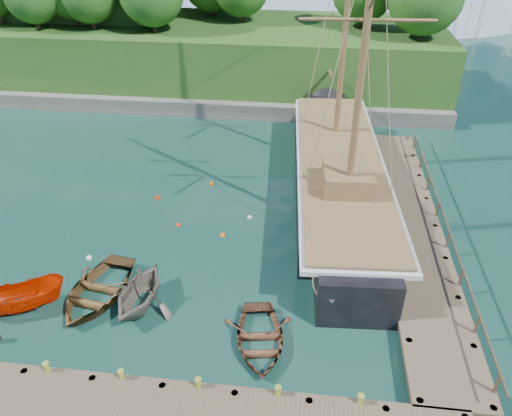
# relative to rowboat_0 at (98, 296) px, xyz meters

# --- Properties ---
(ground) EXTENTS (160.00, 160.00, 0.00)m
(ground) POSITION_rel_rowboat_0_xyz_m (4.02, 0.20, 0.00)
(ground) COLOR #143830
(ground) RESTS_ON ground
(dock_east) EXTENTS (3.20, 24.00, 1.10)m
(dock_east) POSITION_rel_rowboat_0_xyz_m (15.52, 7.20, 0.43)
(dock_east) COLOR brown
(dock_east) RESTS_ON ground
(bollard_0) EXTENTS (0.26, 0.26, 0.45)m
(bollard_0) POSITION_rel_rowboat_0_xyz_m (0.02, -4.90, 0.00)
(bollard_0) COLOR olive
(bollard_0) RESTS_ON ground
(bollard_1) EXTENTS (0.26, 0.26, 0.45)m
(bollard_1) POSITION_rel_rowboat_0_xyz_m (3.02, -4.90, 0.00)
(bollard_1) COLOR olive
(bollard_1) RESTS_ON ground
(bollard_2) EXTENTS (0.26, 0.26, 0.45)m
(bollard_2) POSITION_rel_rowboat_0_xyz_m (6.02, -4.90, 0.00)
(bollard_2) COLOR olive
(bollard_2) RESTS_ON ground
(bollard_3) EXTENTS (0.26, 0.26, 0.45)m
(bollard_3) POSITION_rel_rowboat_0_xyz_m (9.02, -4.90, 0.00)
(bollard_3) COLOR olive
(bollard_3) RESTS_ON ground
(bollard_4) EXTENTS (0.26, 0.26, 0.45)m
(bollard_4) POSITION_rel_rowboat_0_xyz_m (12.02, -4.90, 0.00)
(bollard_4) COLOR olive
(bollard_4) RESTS_ON ground
(rowboat_0) EXTENTS (4.37, 5.56, 1.04)m
(rowboat_0) POSITION_rel_rowboat_0_xyz_m (0.00, 0.00, 0.00)
(rowboat_0) COLOR brown
(rowboat_0) RESTS_ON ground
(rowboat_1) EXTENTS (3.88, 4.34, 2.06)m
(rowboat_1) POSITION_rel_rowboat_0_xyz_m (2.23, -0.32, 0.00)
(rowboat_1) COLOR #6A6256
(rowboat_1) RESTS_ON ground
(rowboat_2) EXTENTS (3.72, 4.72, 0.89)m
(rowboat_2) POSITION_rel_rowboat_0_xyz_m (7.99, -2.03, 0.00)
(rowboat_2) COLOR brown
(rowboat_2) RESTS_ON ground
(motorboat_orange) EXTENTS (4.29, 3.16, 1.56)m
(motorboat_orange) POSITION_rel_rowboat_0_xyz_m (-3.09, -1.24, 0.00)
(motorboat_orange) COLOR #C22300
(motorboat_orange) RESTS_ON ground
(cabin_boat_white) EXTENTS (1.95, 4.96, 1.90)m
(cabin_boat_white) POSITION_rel_rowboat_0_xyz_m (11.02, 1.68, 0.00)
(cabin_boat_white) COLOR white
(cabin_boat_white) RESTS_ON ground
(schooner) EXTENTS (6.53, 28.60, 21.13)m
(schooner) POSITION_rel_rowboat_0_xyz_m (11.48, 10.49, 1.17)
(schooner) COLOR black
(schooner) RESTS_ON ground
(mooring_buoy_0) EXTENTS (0.32, 0.32, 0.32)m
(mooring_buoy_0) POSITION_rel_rowboat_0_xyz_m (-1.61, 2.75, 0.00)
(mooring_buoy_0) COLOR white
(mooring_buoy_0) RESTS_ON ground
(mooring_buoy_1) EXTENTS (0.30, 0.30, 0.30)m
(mooring_buoy_1) POSITION_rel_rowboat_0_xyz_m (2.29, 6.31, 0.00)
(mooring_buoy_1) COLOR #CF4209
(mooring_buoy_1) RESTS_ON ground
(mooring_buoy_2) EXTENTS (0.33, 0.33, 0.33)m
(mooring_buoy_2) POSITION_rel_rowboat_0_xyz_m (5.03, 5.61, 0.00)
(mooring_buoy_2) COLOR orange
(mooring_buoy_2) RESTS_ON ground
(mooring_buoy_3) EXTENTS (0.29, 0.29, 0.29)m
(mooring_buoy_3) POSITION_rel_rowboat_0_xyz_m (6.29, 7.59, 0.00)
(mooring_buoy_3) COLOR white
(mooring_buoy_3) RESTS_ON ground
(mooring_buoy_4) EXTENTS (0.35, 0.35, 0.35)m
(mooring_buoy_4) POSITION_rel_rowboat_0_xyz_m (0.24, 9.10, 0.00)
(mooring_buoy_4) COLOR red
(mooring_buoy_4) RESTS_ON ground
(mooring_buoy_5) EXTENTS (0.34, 0.34, 0.34)m
(mooring_buoy_5) POSITION_rel_rowboat_0_xyz_m (3.27, 11.25, 0.00)
(mooring_buoy_5) COLOR #D64C00
(mooring_buoy_5) RESTS_ON ground
(headland) EXTENTS (51.00, 19.31, 12.90)m
(headland) POSITION_rel_rowboat_0_xyz_m (-8.86, 31.56, 5.54)
(headland) COLOR #474744
(headland) RESTS_ON ground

